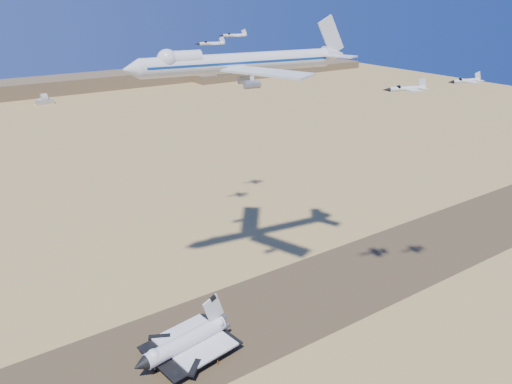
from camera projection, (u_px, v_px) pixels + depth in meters
ground at (226, 329)px, 191.97m from camera, size 1200.00×1200.00×0.00m
runway at (226, 329)px, 191.96m from camera, size 600.00×50.00×0.06m
ridgeline at (55, 88)px, 627.94m from camera, size 960.00×90.00×18.00m
shuttle at (185, 343)px, 176.26m from camera, size 39.30×27.78×19.31m
carrier_747 at (233, 63)px, 182.37m from camera, size 88.92×67.97×22.07m
crew_a at (218, 362)px, 173.26m from camera, size 0.47×0.69×1.83m
crew_b at (209, 362)px, 173.69m from camera, size 0.76×0.98×1.77m
crew_c at (221, 356)px, 176.43m from camera, size 1.18×1.18×1.89m
chase_jet_a at (406, 88)px, 166.48m from camera, size 16.22×9.48×4.14m
chase_jet_b at (466, 81)px, 167.35m from camera, size 13.96×7.90×3.51m
chase_jet_c at (211, 43)px, 229.79m from camera, size 14.43×8.29×3.66m
chase_jet_d at (234, 35)px, 249.76m from camera, size 14.38×8.37×3.66m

